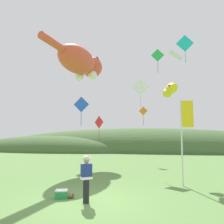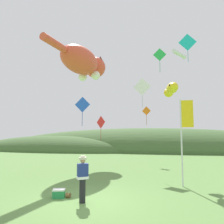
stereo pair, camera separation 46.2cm
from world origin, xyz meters
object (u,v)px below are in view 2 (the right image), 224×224
(picnic_cooler, at_px, (59,193))
(kite_giant_cat, at_px, (84,63))
(festival_banner_pole, at_px, (184,129))
(kite_spool, at_px, (68,195))
(kite_diamond_red, at_px, (101,123))
(kite_tube_streamer, at_px, (179,54))
(kite_diamond_white, at_px, (142,87))
(kite_diamond_teal, at_px, (187,42))
(festival_attendant, at_px, (83,177))
(kite_fish_windsock, at_px, (171,89))
(kite_diamond_orange, at_px, (146,111))
(kite_diamond_blue, at_px, (82,105))
(kite_diamond_green, at_px, (160,55))

(picnic_cooler, relative_size, kite_giant_cat, 0.06)
(festival_banner_pole, bearing_deg, kite_spool, -147.68)
(kite_spool, xyz_separation_m, kite_diamond_red, (-0.79, 7.48, 3.40))
(kite_tube_streamer, distance_m, kite_diamond_white, 7.15)
(picnic_cooler, xyz_separation_m, kite_diamond_red, (-0.41, 7.58, 3.33))
(picnic_cooler, bearing_deg, kite_diamond_teal, 54.65)
(festival_banner_pole, bearing_deg, picnic_cooler, -148.76)
(festival_attendant, xyz_separation_m, kite_fish_windsock, (3.63, 5.41, 4.42))
(festival_banner_pole, xyz_separation_m, kite_diamond_orange, (-2.58, 8.97, 1.88))
(kite_spool, distance_m, kite_diamond_blue, 6.92)
(picnic_cooler, bearing_deg, kite_tube_streamer, 64.50)
(festival_attendant, xyz_separation_m, kite_tube_streamer, (4.73, 12.72, 9.21))
(kite_spool, height_order, kite_diamond_blue, kite_diamond_blue)
(kite_fish_windsock, bearing_deg, kite_giant_cat, 145.63)
(kite_fish_windsock, relative_size, kite_diamond_orange, 1.35)
(kite_diamond_red, height_order, kite_diamond_white, kite_diamond_white)
(kite_spool, bearing_deg, festival_attendant, -30.13)
(kite_fish_windsock, bearing_deg, kite_diamond_blue, 178.65)
(kite_tube_streamer, height_order, kite_diamond_red, kite_tube_streamer)
(kite_fish_windsock, xyz_separation_m, kite_diamond_green, (-0.69, 3.21, 3.37))
(kite_diamond_orange, xyz_separation_m, kite_diamond_green, (1.38, -3.94, 3.96))
(kite_diamond_red, bearing_deg, kite_tube_streamer, 37.21)
(kite_giant_cat, relative_size, kite_diamond_green, 4.83)
(kite_tube_streamer, bearing_deg, kite_diamond_teal, -84.11)
(festival_banner_pole, height_order, kite_diamond_blue, kite_diamond_blue)
(kite_diamond_orange, relative_size, kite_diamond_green, 0.92)
(kite_spool, height_order, kite_diamond_red, kite_diamond_red)
(kite_fish_windsock, bearing_deg, kite_diamond_teal, 68.86)
(kite_spool, xyz_separation_m, kite_fish_windsock, (4.42, 4.95, 5.27))
(kite_spool, relative_size, picnic_cooler, 0.37)
(festival_attendant, xyz_separation_m, kite_diamond_orange, (1.56, 12.55, 3.83))
(kite_diamond_teal, bearing_deg, festival_attendant, -119.01)
(festival_banner_pole, height_order, kite_diamond_red, festival_banner_pole)
(kite_fish_windsock, bearing_deg, kite_spool, -131.76)
(festival_attendant, distance_m, kite_diamond_blue, 6.98)
(picnic_cooler, xyz_separation_m, kite_diamond_blue, (-1.02, 5.19, 4.40))
(kite_diamond_blue, bearing_deg, kite_spool, -74.65)
(kite_diamond_white, relative_size, kite_diamond_blue, 1.12)
(kite_fish_windsock, xyz_separation_m, kite_diamond_red, (-5.21, 2.52, -1.87))
(kite_giant_cat, bearing_deg, kite_diamond_blue, -69.59)
(kite_diamond_green, distance_m, kite_diamond_red, 6.95)
(kite_giant_cat, height_order, kite_fish_windsock, kite_giant_cat)
(kite_diamond_teal, bearing_deg, kite_diamond_white, -157.10)
(kite_diamond_white, bearing_deg, kite_diamond_teal, 22.90)
(festival_attendant, xyz_separation_m, kite_spool, (-0.79, 0.46, -0.85))
(kite_giant_cat, height_order, kite_tube_streamer, kite_giant_cat)
(kite_tube_streamer, xyz_separation_m, kite_diamond_white, (-3.09, -5.00, -4.08))
(picnic_cooler, height_order, kite_fish_windsock, kite_fish_windsock)
(kite_spool, relative_size, kite_diamond_teal, 0.09)
(kite_diamond_orange, bearing_deg, kite_fish_windsock, -73.83)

